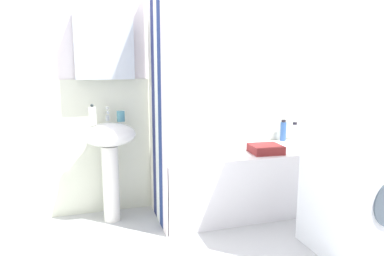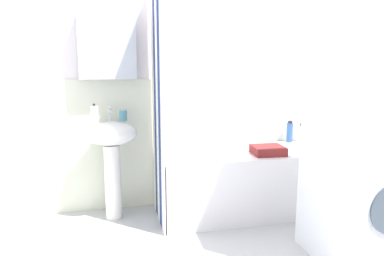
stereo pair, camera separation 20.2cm
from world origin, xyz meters
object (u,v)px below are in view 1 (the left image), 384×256
conditioner_bottle (295,132)px  lotion_bottle (283,131)px  soap_dispenser (92,115)px  bathtub (244,180)px  sink (110,150)px  towel_folded (266,149)px  washer_dryer_stack (364,133)px  toothbrush_cup (121,116)px

conditioner_bottle → lotion_bottle: bearing=176.1°
soap_dispenser → bathtub: size_ratio=0.10×
sink → towel_folded: (1.31, -0.27, -0.02)m
conditioner_bottle → washer_dryer_stack: (-0.24, -1.17, 0.21)m
soap_dispenser → toothbrush_cup: 0.24m
sink → conditioner_bottle: 1.86m
conditioner_bottle → lotion_bottle: lotion_bottle is taller
towel_folded → washer_dryer_stack: bearing=-67.9°
soap_dispenser → lotion_bottle: size_ratio=0.76×
towel_folded → washer_dryer_stack: washer_dryer_stack is taller
sink → washer_dryer_stack: size_ratio=0.49×
lotion_bottle → sink: bearing=-175.5°
bathtub → towel_folded: (0.13, -0.14, 0.32)m
sink → washer_dryer_stack: (1.62, -1.04, 0.24)m
soap_dispenser → conditioner_bottle: 2.01m
bathtub → towel_folded: 0.37m
soap_dispenser → sink: bearing=13.6°
toothbrush_cup → soap_dispenser: bearing=-162.0°
sink → washer_dryer_stack: bearing=-32.7°
soap_dispenser → toothbrush_cup: (0.23, 0.08, -0.03)m
toothbrush_cup → washer_dryer_stack: 1.86m
toothbrush_cup → washer_dryer_stack: washer_dryer_stack is taller
lotion_bottle → soap_dispenser: bearing=-174.8°
sink → soap_dispenser: 0.32m
bathtub → washer_dryer_stack: size_ratio=0.91×
soap_dispenser → washer_dryer_stack: size_ratio=0.09×
lotion_bottle → towel_folded: 0.59m
sink → towel_folded: size_ratio=3.22×
washer_dryer_stack → bathtub: bearing=115.9°
conditioner_bottle → towel_folded: 0.68m
towel_folded → conditioner_bottle: bearing=36.1°
sink → toothbrush_cup: 0.29m
sink → bathtub: bearing=-6.3°
toothbrush_cup → towel_folded: size_ratio=0.34×
soap_dispenser → towel_folded: bearing=-9.6°
bathtub → lotion_bottle: 0.72m
soap_dispenser → lotion_bottle: soap_dispenser is taller
soap_dispenser → bathtub: 1.46m
sink → bathtub: size_ratio=0.54×
toothbrush_cup → washer_dryer_stack: (1.52, -1.09, -0.03)m
washer_dryer_stack → conditioner_bottle: bearing=78.5°
toothbrush_cup → lotion_bottle: toothbrush_cup is taller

